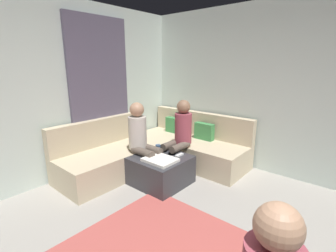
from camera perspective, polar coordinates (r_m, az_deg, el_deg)
name	(u,v)px	position (r m, az deg, el deg)	size (l,w,h in m)	color
wall_back	(314,93)	(4.07, 31.10, 6.59)	(6.00, 0.12, 2.70)	silver
wall_left	(10,96)	(3.78, -33.09, 5.86)	(0.12, 6.00, 2.70)	silver
curtain_panel	(101,95)	(4.26, -15.56, 7.04)	(0.06, 1.10, 2.50)	#595166
sectional_couch	(158,150)	(4.29, -2.43, -5.76)	(2.10, 2.55, 0.87)	#C6B593
ottoman	(161,170)	(3.71, -1.71, -10.32)	(0.76, 0.76, 0.42)	#333338
folded_blanket	(160,160)	(3.47, -1.85, -7.96)	(0.44, 0.36, 0.04)	white
coffee_mug	(158,148)	(3.87, -2.36, -5.10)	(0.08, 0.08, 0.10)	#334C72
game_remote	(179,155)	(3.67, 2.69, -6.83)	(0.05, 0.15, 0.02)	white
person_on_couch_back	(180,134)	(3.94, 2.72, -1.84)	(0.30, 0.60, 1.20)	brown
person_on_couch_side	(142,138)	(3.73, -6.13, -2.86)	(0.60, 0.30, 1.20)	brown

